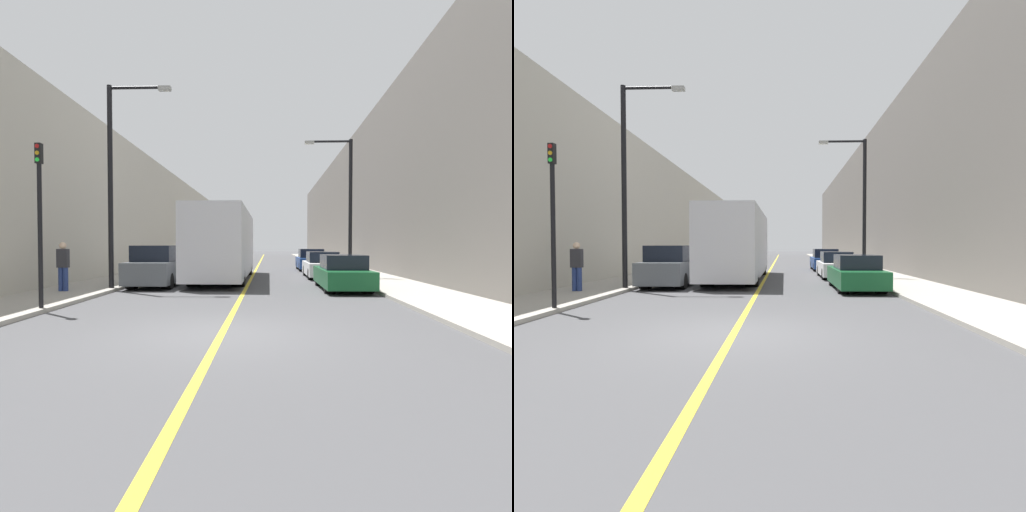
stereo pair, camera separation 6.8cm
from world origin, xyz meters
The scene contains 15 objects.
ground_plane centered at (0.00, 0.00, 0.00)m, with size 200.00×200.00×0.00m, color #474749.
sidewalk_left centered at (-6.55, 30.00, 0.06)m, with size 2.96×72.00×0.12m, color #9E998E.
sidewalk_right centered at (6.55, 30.00, 0.06)m, with size 2.96×72.00×0.12m, color #9E998E.
building_row_left centered at (-10.02, 30.00, 4.25)m, with size 4.00×72.00×8.50m, color #B7B2A3.
building_row_right centered at (10.02, 30.00, 5.55)m, with size 4.00×72.00×11.10m, color #66605B.
road_center_line centered at (0.00, 30.00, 0.00)m, with size 0.16×72.00×0.01m, color gold.
bus centered at (-1.38, 12.85, 1.90)m, with size 2.57×11.21×3.57m.
parked_suv_left centered at (-3.99, 9.60, 0.85)m, with size 1.91×4.82×1.82m.
car_right_near centered at (4.00, 8.31, 0.65)m, with size 1.84×4.63×1.44m.
car_right_mid centered at (3.92, 14.19, 0.66)m, with size 1.79×4.62×1.46m.
car_right_far centered at (3.99, 20.85, 0.70)m, with size 1.88×4.49×1.55m.
street_lamp_left centered at (-5.16, 7.59, 4.68)m, with size 2.57×0.24×8.06m.
street_lamp_right centered at (5.14, 13.53, 4.34)m, with size 2.57×0.24×7.39m.
traffic_light centered at (-5.27, 2.48, 2.55)m, with size 0.16×0.18×4.48m.
pedestrian centered at (-6.71, 6.41, 1.07)m, with size 0.40×0.26×1.83m.
Camera 1 is at (0.99, -8.21, 1.85)m, focal length 28.00 mm.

